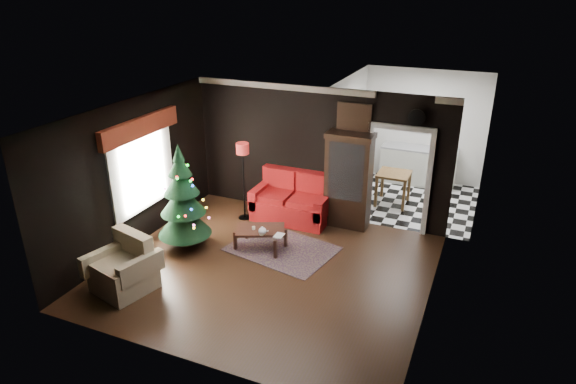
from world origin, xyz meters
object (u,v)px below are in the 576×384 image
at_px(floor_lamp, 244,182).
at_px(wall_clock, 417,117).
at_px(curio_cabinet, 348,182).
at_px(coffee_table, 261,238).
at_px(teapot, 262,231).
at_px(armchair, 122,265).
at_px(loveseat, 292,198).
at_px(christmas_tree, 182,197).
at_px(kitchen_table, 393,188).

relative_size(floor_lamp, wall_clock, 5.32).
relative_size(curio_cabinet, wall_clock, 5.94).
xyz_separation_m(coffee_table, teapot, (0.14, -0.20, 0.28)).
relative_size(floor_lamp, armchair, 1.87).
bearing_deg(curio_cabinet, armchair, -125.58).
relative_size(loveseat, christmas_tree, 0.89).
xyz_separation_m(loveseat, floor_lamp, (-0.96, -0.33, 0.33)).
relative_size(floor_lamp, kitchen_table, 2.27).
bearing_deg(loveseat, floor_lamp, -161.15).
relative_size(armchair, teapot, 5.50).
relative_size(floor_lamp, coffee_table, 1.87).
xyz_separation_m(armchair, coffee_table, (1.47, 2.12, -0.24)).
distance_m(loveseat, christmas_tree, 2.44).
distance_m(coffee_table, kitchen_table, 3.58).
bearing_deg(christmas_tree, loveseat, 53.93).
bearing_deg(teapot, kitchen_table, 62.15).
distance_m(loveseat, coffee_table, 1.43).
bearing_deg(curio_cabinet, loveseat, -169.17).
relative_size(curio_cabinet, kitchen_table, 2.53).
bearing_deg(wall_clock, loveseat, -170.34).
relative_size(coffee_table, wall_clock, 2.85).
xyz_separation_m(floor_lamp, wall_clock, (3.31, 0.73, 1.55)).
height_order(curio_cabinet, wall_clock, wall_clock).
distance_m(christmas_tree, coffee_table, 1.66).
distance_m(armchair, wall_clock, 5.84).
bearing_deg(armchair, coffee_table, 69.89).
bearing_deg(wall_clock, armchair, -134.67).
distance_m(coffee_table, wall_clock, 3.71).
relative_size(christmas_tree, wall_clock, 5.99).
relative_size(floor_lamp, christmas_tree, 0.89).
relative_size(christmas_tree, armchair, 2.11).
height_order(loveseat, wall_clock, wall_clock).
height_order(christmas_tree, coffee_table, christmas_tree).
height_order(armchair, teapot, armchair).
height_order(teapot, kitchen_table, kitchen_table).
bearing_deg(wall_clock, floor_lamp, -167.60).
bearing_deg(kitchen_table, armchair, -122.75).
bearing_deg(coffee_table, curio_cabinet, 53.28).
height_order(loveseat, armchair, loveseat).
bearing_deg(coffee_table, teapot, -54.75).
xyz_separation_m(floor_lamp, kitchen_table, (2.76, 1.98, -0.45)).
relative_size(curio_cabinet, coffee_table, 2.09).
distance_m(loveseat, floor_lamp, 1.07).
bearing_deg(coffee_table, kitchen_table, 58.64).
xyz_separation_m(christmas_tree, coffee_table, (1.34, 0.52, -0.83)).
relative_size(loveseat, curio_cabinet, 0.89).
relative_size(curio_cabinet, floor_lamp, 1.12).
xyz_separation_m(floor_lamp, coffee_table, (0.90, -1.07, -0.61)).
bearing_deg(armchair, curio_cabinet, 69.00).
relative_size(coffee_table, teapot, 5.50).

